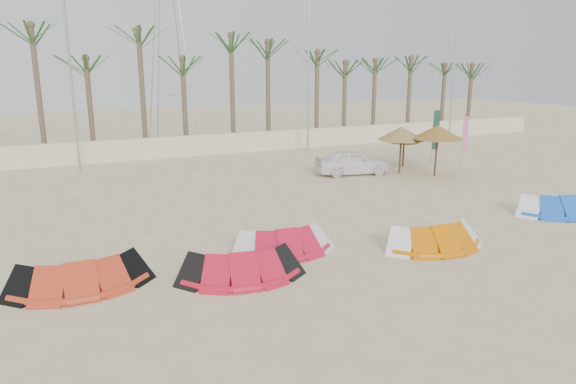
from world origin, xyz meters
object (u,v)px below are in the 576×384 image
kite_red_left (79,270)px  parasol_left (401,133)px  parasol_mid (438,132)px  kite_red_mid (237,261)px  kite_red_right (280,238)px  kite_orange (430,234)px  parasol_right (404,137)px  car (352,162)px  kite_blue (557,203)px

kite_red_left → parasol_left: (16.39, 8.11, 1.72)m
parasol_mid → kite_red_mid: bearing=-149.9°
kite_red_right → parasol_mid: 13.66m
parasol_mid → kite_red_right: bearing=-150.7°
kite_orange → parasol_left: bearing=57.6°
kite_red_mid → kite_orange: (6.33, -0.36, -0.00)m
kite_orange → parasol_right: (7.42, 11.06, 1.30)m
kite_red_left → car: (13.93, 8.95, 0.24)m
parasol_left → kite_orange: bearing=-122.4°
kite_red_left → kite_blue: 17.25m
kite_blue → car: bearing=109.0°
kite_red_right → parasol_left: size_ratio=1.30×
kite_blue → parasol_mid: 7.63m
kite_orange → parasol_mid: bearing=48.5°
parasol_mid → parasol_left: bearing=130.8°
kite_red_mid → kite_red_right: size_ratio=1.09×
kite_red_right → parasol_left: 13.40m
parasol_left → parasol_right: (1.30, 1.42, -0.42)m
kite_orange → parasol_mid: (7.31, 8.25, 1.88)m
kite_red_mid → car: (9.98, 10.12, 0.24)m
kite_red_left → parasol_mid: 18.92m
parasol_left → parasol_mid: (1.19, -1.38, 0.16)m
kite_red_left → parasol_left: size_ratio=1.40×
parasol_left → parasol_mid: size_ratio=0.94×
kite_blue → parasol_left: bearing=95.5°
kite_red_right → parasol_mid: size_ratio=1.22×
kite_blue → car: 10.16m
kite_red_right → kite_orange: bearing=-19.9°
kite_red_right → kite_blue: (11.45, -0.76, 0.00)m
kite_orange → kite_red_right: bearing=160.1°
kite_red_mid → parasol_mid: bearing=30.1°
kite_red_left → kite_red_right: bearing=1.0°
kite_red_left → kite_blue: bearing=-2.2°
kite_red_left → car: 16.56m
kite_red_mid → kite_red_right: (1.84, 1.27, -0.00)m
kite_blue → parasol_mid: bearing=87.3°
car → parasol_left: bearing=-96.8°
kite_red_right → car: car is taller
kite_red_right → kite_red_mid: bearing=-145.5°
kite_orange → parasol_mid: 11.18m
parasol_mid → parasol_right: size_ratio=1.28×
kite_red_left → parasol_mid: bearing=20.9°
kite_red_mid → kite_orange: 6.34m
kite_red_left → car: bearing=32.7°
kite_orange → kite_blue: bearing=7.1°
kite_red_mid → kite_orange: size_ratio=1.03×
kite_red_left → kite_red_right: (5.79, 0.10, -0.00)m
kite_blue → parasol_mid: (0.35, 7.38, 1.88)m
parasol_right → kite_red_left: bearing=-151.7°
kite_blue → parasol_left: parasol_left is taller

